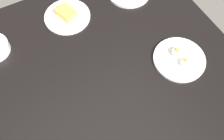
# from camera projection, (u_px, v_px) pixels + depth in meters

# --- Properties ---
(dining_table) EXTENTS (1.17, 1.12, 0.04)m
(dining_table) POSITION_uv_depth(u_px,v_px,m) (112.00, 74.00, 1.11)
(dining_table) COLOR black
(dining_table) RESTS_ON ground
(plate_eggs) EXTENTS (0.23, 0.23, 0.05)m
(plate_eggs) POSITION_uv_depth(u_px,v_px,m) (179.00, 59.00, 1.11)
(plate_eggs) COLOR white
(plate_eggs) RESTS_ON dining_table
(plate_cheese) EXTENTS (0.22, 0.22, 0.05)m
(plate_cheese) POSITION_uv_depth(u_px,v_px,m) (67.00, 16.00, 1.23)
(plate_cheese) COLOR white
(plate_cheese) RESTS_ON dining_table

